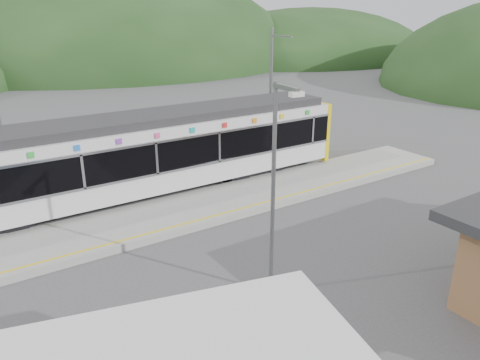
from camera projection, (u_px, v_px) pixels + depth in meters
ground at (257, 238)px, 17.37m from camera, size 120.00×120.00×0.00m
hills at (295, 169)px, 24.71m from camera, size 146.00×149.00×26.00m
platform at (212, 205)px, 19.90m from camera, size 26.00×3.20×0.30m
yellow_line at (229, 212)px, 18.83m from camera, size 26.00×0.10×0.01m
train at (132, 155)px, 20.12m from camera, size 20.44×3.01×3.74m
catenary_mast_east at (271, 90)px, 26.41m from camera, size 0.18×1.80×7.00m
lamp_post at (276, 176)px, 12.69m from camera, size 0.37×1.11×6.29m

